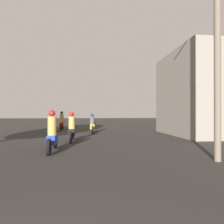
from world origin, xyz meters
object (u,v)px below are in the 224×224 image
motorcycle_yellow (92,125)px  utility_pole_near (217,26)px  motorcycle_black (72,129)px  motorcycle_blue (52,135)px  building_right_near (205,94)px  motorcycle_red (62,122)px

motorcycle_yellow → utility_pole_near: (3.54, -9.68, 3.46)m
motorcycle_yellow → motorcycle_black: bearing=-112.5°
motorcycle_yellow → motorcycle_blue: bearing=-110.9°
building_right_near → utility_pole_near: 8.52m
motorcycle_yellow → motorcycle_red: 4.14m
building_right_near → utility_pole_near: (-3.85, -7.48, 1.33)m
motorcycle_blue → motorcycle_black: (0.51, 2.96, -0.02)m
motorcycle_black → utility_pole_near: 7.75m
motorcycle_yellow → building_right_near: bearing=-25.2°
motorcycle_black → motorcycle_yellow: bearing=83.3°
motorcycle_blue → utility_pole_near: size_ratio=0.27×
motorcycle_black → utility_pole_near: utility_pole_near is taller
building_right_near → motorcycle_blue: bearing=-149.6°
motorcycle_yellow → utility_pole_near: bearing=-78.5°
motorcycle_black → motorcycle_blue: bearing=-92.5°
building_right_near → utility_pole_near: utility_pole_near is taller
motorcycle_red → building_right_near: 11.52m
motorcycle_blue → building_right_near: (9.01, 5.29, 2.07)m
motorcycle_blue → motorcycle_black: motorcycle_blue is taller
motorcycle_blue → motorcycle_yellow: 7.66m
motorcycle_red → building_right_near: building_right_near is taller
motorcycle_blue → motorcycle_black: size_ratio=1.03×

